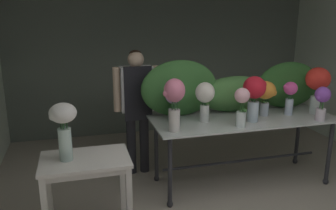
{
  "coord_description": "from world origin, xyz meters",
  "views": [
    {
      "loc": [
        -1.48,
        -1.82,
        2.06
      ],
      "look_at": [
        -0.61,
        1.4,
        1.16
      ],
      "focal_mm": 37.14,
      "sensor_mm": 36.0,
      "label": 1
    }
  ],
  "objects_px": {
    "vase_rosy_freesia": "(174,99)",
    "vase_sunset_hydrangea": "(265,93)",
    "vase_white_roses_tall": "(64,125)",
    "vase_violet_roses": "(322,101)",
    "display_table_glass": "(243,128)",
    "vase_lilac_carnations": "(173,99)",
    "vase_scarlet_snapdragons": "(317,83)",
    "side_table_white": "(86,170)",
    "vase_fuchsia_dahlias": "(290,95)",
    "vase_ivory_ranunculus": "(205,97)",
    "vase_blush_anemones": "(242,104)",
    "florist": "(137,100)",
    "vase_crimson_lilies": "(254,93)"
  },
  "relations": [
    {
      "from": "vase_fuchsia_dahlias",
      "to": "vase_white_roses_tall",
      "type": "relative_size",
      "value": 0.79
    },
    {
      "from": "vase_scarlet_snapdragons",
      "to": "vase_fuchsia_dahlias",
      "type": "height_order",
      "value": "vase_scarlet_snapdragons"
    },
    {
      "from": "display_table_glass",
      "to": "florist",
      "type": "xyz_separation_m",
      "value": [
        -1.17,
        0.62,
        0.28
      ]
    },
    {
      "from": "side_table_white",
      "to": "vase_rosy_freesia",
      "type": "height_order",
      "value": "vase_rosy_freesia"
    },
    {
      "from": "display_table_glass",
      "to": "florist",
      "type": "relative_size",
      "value": 1.37
    },
    {
      "from": "side_table_white",
      "to": "vase_blush_anemones",
      "type": "bearing_deg",
      "value": 11.19
    },
    {
      "from": "florist",
      "to": "vase_crimson_lilies",
      "type": "bearing_deg",
      "value": -31.95
    },
    {
      "from": "vase_fuchsia_dahlias",
      "to": "vase_scarlet_snapdragons",
      "type": "bearing_deg",
      "value": -6.64
    },
    {
      "from": "vase_rosy_freesia",
      "to": "vase_fuchsia_dahlias",
      "type": "bearing_deg",
      "value": 8.15
    },
    {
      "from": "side_table_white",
      "to": "florist",
      "type": "bearing_deg",
      "value": 60.63
    },
    {
      "from": "display_table_glass",
      "to": "vase_ivory_ranunculus",
      "type": "xyz_separation_m",
      "value": [
        -0.5,
        -0.01,
        0.41
      ]
    },
    {
      "from": "florist",
      "to": "vase_scarlet_snapdragons",
      "type": "bearing_deg",
      "value": -17.63
    },
    {
      "from": "display_table_glass",
      "to": "vase_fuchsia_dahlias",
      "type": "height_order",
      "value": "vase_fuchsia_dahlias"
    },
    {
      "from": "vase_white_roses_tall",
      "to": "vase_ivory_ranunculus",
      "type": "bearing_deg",
      "value": 21.8
    },
    {
      "from": "vase_scarlet_snapdragons",
      "to": "vase_rosy_freesia",
      "type": "bearing_deg",
      "value": -174.51
    },
    {
      "from": "vase_ivory_ranunculus",
      "to": "vase_fuchsia_dahlias",
      "type": "distance_m",
      "value": 1.09
    },
    {
      "from": "display_table_glass",
      "to": "vase_lilac_carnations",
      "type": "bearing_deg",
      "value": 173.97
    },
    {
      "from": "vase_scarlet_snapdragons",
      "to": "vase_violet_roses",
      "type": "height_order",
      "value": "vase_scarlet_snapdragons"
    },
    {
      "from": "vase_ivory_ranunculus",
      "to": "vase_lilac_carnations",
      "type": "xyz_separation_m",
      "value": [
        -0.35,
        0.09,
        -0.02
      ]
    },
    {
      "from": "vase_violet_roses",
      "to": "vase_sunset_hydrangea",
      "type": "relative_size",
      "value": 0.94
    },
    {
      "from": "vase_rosy_freesia",
      "to": "vase_scarlet_snapdragons",
      "type": "bearing_deg",
      "value": 5.49
    },
    {
      "from": "vase_violet_roses",
      "to": "vase_fuchsia_dahlias",
      "type": "bearing_deg",
      "value": 124.63
    },
    {
      "from": "side_table_white",
      "to": "florist",
      "type": "height_order",
      "value": "florist"
    },
    {
      "from": "display_table_glass",
      "to": "vase_scarlet_snapdragons",
      "type": "height_order",
      "value": "vase_scarlet_snapdragons"
    },
    {
      "from": "vase_fuchsia_dahlias",
      "to": "vase_violet_roses",
      "type": "bearing_deg",
      "value": -55.37
    },
    {
      "from": "vase_crimson_lilies",
      "to": "vase_white_roses_tall",
      "type": "bearing_deg",
      "value": -166.96
    },
    {
      "from": "vase_violet_roses",
      "to": "vase_white_roses_tall",
      "type": "height_order",
      "value": "vase_white_roses_tall"
    },
    {
      "from": "side_table_white",
      "to": "vase_white_roses_tall",
      "type": "bearing_deg",
      "value": 179.98
    },
    {
      "from": "side_table_white",
      "to": "vase_scarlet_snapdragons",
      "type": "height_order",
      "value": "vase_scarlet_snapdragons"
    },
    {
      "from": "vase_sunset_hydrangea",
      "to": "vase_lilac_carnations",
      "type": "bearing_deg",
      "value": 177.3
    },
    {
      "from": "vase_ivory_ranunculus",
      "to": "vase_white_roses_tall",
      "type": "height_order",
      "value": "vase_white_roses_tall"
    },
    {
      "from": "vase_blush_anemones",
      "to": "vase_crimson_lilies",
      "type": "bearing_deg",
      "value": 33.32
    },
    {
      "from": "vase_violet_roses",
      "to": "vase_crimson_lilies",
      "type": "bearing_deg",
      "value": 166.75
    },
    {
      "from": "vase_scarlet_snapdragons",
      "to": "vase_sunset_hydrangea",
      "type": "xyz_separation_m",
      "value": [
        -0.65,
        0.09,
        -0.1
      ]
    },
    {
      "from": "side_table_white",
      "to": "vase_crimson_lilies",
      "type": "distance_m",
      "value": 2.02
    },
    {
      "from": "vase_ivory_ranunculus",
      "to": "display_table_glass",
      "type": "bearing_deg",
      "value": 0.59
    },
    {
      "from": "florist",
      "to": "vase_crimson_lilies",
      "type": "xyz_separation_m",
      "value": [
        1.21,
        -0.75,
        0.18
      ]
    },
    {
      "from": "vase_ivory_ranunculus",
      "to": "vase_blush_anemones",
      "type": "xyz_separation_m",
      "value": [
        0.32,
        -0.27,
        -0.03
      ]
    },
    {
      "from": "vase_ivory_ranunculus",
      "to": "vase_lilac_carnations",
      "type": "relative_size",
      "value": 1.05
    },
    {
      "from": "vase_lilac_carnations",
      "to": "side_table_white",
      "type": "bearing_deg",
      "value": -145.31
    },
    {
      "from": "vase_white_roses_tall",
      "to": "vase_violet_roses",
      "type": "bearing_deg",
      "value": 5.98
    },
    {
      "from": "vase_lilac_carnations",
      "to": "vase_blush_anemones",
      "type": "bearing_deg",
      "value": -28.95
    },
    {
      "from": "vase_ivory_ranunculus",
      "to": "vase_scarlet_snapdragons",
      "type": "height_order",
      "value": "vase_scarlet_snapdragons"
    },
    {
      "from": "vase_fuchsia_dahlias",
      "to": "vase_crimson_lilies",
      "type": "distance_m",
      "value": 0.58
    },
    {
      "from": "vase_sunset_hydrangea",
      "to": "vase_white_roses_tall",
      "type": "height_order",
      "value": "vase_white_roses_tall"
    },
    {
      "from": "vase_rosy_freesia",
      "to": "vase_lilac_carnations",
      "type": "relative_size",
      "value": 1.28
    },
    {
      "from": "vase_crimson_lilies",
      "to": "vase_white_roses_tall",
      "type": "relative_size",
      "value": 1.01
    },
    {
      "from": "vase_fuchsia_dahlias",
      "to": "vase_violet_roses",
      "type": "xyz_separation_m",
      "value": [
        0.21,
        -0.31,
        -0.01
      ]
    },
    {
      "from": "display_table_glass",
      "to": "vase_lilac_carnations",
      "type": "height_order",
      "value": "vase_lilac_carnations"
    },
    {
      "from": "vase_rosy_freesia",
      "to": "vase_sunset_hydrangea",
      "type": "height_order",
      "value": "vase_rosy_freesia"
    }
  ]
}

